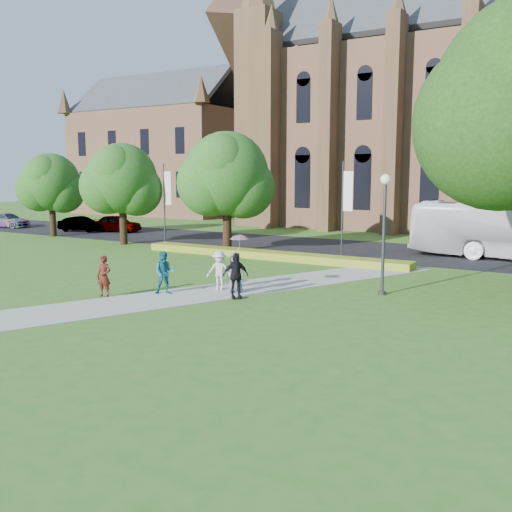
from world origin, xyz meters
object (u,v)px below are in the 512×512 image
Objects in this scene: car_0 at (117,223)px; streetlamp at (384,220)px; pedestrian_0 at (104,276)px; car_2 at (7,220)px; car_1 at (81,224)px.

streetlamp is at bearing -124.16° from car_0.
car_0 is at bearing 119.98° from pedestrian_0.
pedestrian_0 is (31.89, -18.30, 0.21)m from car_2.
car_0 reaches higher than car_2.
car_2 is at bearing 136.76° from pedestrian_0.
car_1 is at bearing -94.16° from car_2.
pedestrian_0 is at bearing -145.63° from car_0.
pedestrian_0 is at bearing -128.15° from car_2.
streetlamp is 32.54m from car_0.
streetlamp reaches higher than car_1.
car_1 is (-32.32, 12.31, -2.60)m from streetlamp.
streetlamp is 43.56m from car_2.
car_2 is (-12.54, -2.18, -0.08)m from car_0.
streetlamp is at bearing 20.31° from pedestrian_0.
car_2 is (-41.91, 11.61, -2.59)m from streetlamp.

